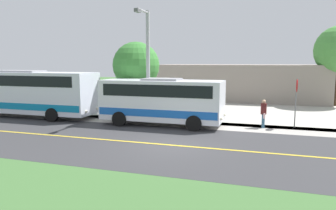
{
  "coord_description": "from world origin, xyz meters",
  "views": [
    {
      "loc": [
        13.81,
        4.28,
        3.87
      ],
      "look_at": [
        -3.5,
        -1.22,
        1.4
      ],
      "focal_mm": 33.88,
      "sensor_mm": 36.0,
      "label": 1
    }
  ],
  "objects": [
    {
      "name": "shuttle_bus_front",
      "position": [
        -4.56,
        -1.94,
        1.59
      ],
      "size": [
        2.77,
        7.57,
        2.88
      ],
      "color": "white",
      "rests_on": "ground"
    },
    {
      "name": "road_centre_line",
      "position": [
        0.0,
        0.0,
        0.01
      ],
      "size": [
        0.16,
        100.0,
        0.0
      ],
      "primitive_type": "cube",
      "color": "gold",
      "rests_on": "ground"
    },
    {
      "name": "tree_curbside",
      "position": [
        -7.4,
        -4.87,
        3.62
      ],
      "size": [
        3.37,
        3.37,
        5.32
      ],
      "color": "#4C3826",
      "rests_on": "ground"
    },
    {
      "name": "commercial_building",
      "position": [
        -21.4,
        1.16,
        1.8
      ],
      "size": [
        10.0,
        17.17,
        3.59
      ],
      "primitive_type": "cube",
      "color": "gray",
      "rests_on": "ground"
    },
    {
      "name": "stop_sign",
      "position": [
        -6.1,
        5.87,
        1.96
      ],
      "size": [
        0.76,
        0.07,
        2.88
      ],
      "color": "slate",
      "rests_on": "ground"
    },
    {
      "name": "ground_plane",
      "position": [
        0.0,
        0.0,
        0.0
      ],
      "size": [
        120.0,
        120.0,
        0.0
      ],
      "primitive_type": "plane",
      "color": "#3D6633"
    },
    {
      "name": "parking_lot_surface",
      "position": [
        -12.4,
        3.0,
        0.0
      ],
      "size": [
        14.0,
        36.0,
        0.01
      ],
      "primitive_type": "cube",
      "color": "#B2ADA3",
      "rests_on": "ground"
    },
    {
      "name": "road_surface",
      "position": [
        0.0,
        0.0,
        0.0
      ],
      "size": [
        8.0,
        100.0,
        0.01
      ],
      "primitive_type": "cube",
      "color": "#333335",
      "rests_on": "ground"
    },
    {
      "name": "transit_bus_rear",
      "position": [
        -4.56,
        -12.64,
        1.8
      ],
      "size": [
        2.77,
        11.55,
        3.28
      ],
      "color": "silver",
      "rests_on": "ground"
    },
    {
      "name": "pedestrian_with_bags",
      "position": [
        -5.49,
        4.08,
        0.9
      ],
      "size": [
        0.72,
        0.34,
        1.68
      ],
      "color": "#335972",
      "rests_on": "ground"
    },
    {
      "name": "sidewalk",
      "position": [
        -5.2,
        0.0,
        0.0
      ],
      "size": [
        2.4,
        100.0,
        0.01
      ],
      "primitive_type": "cube",
      "color": "#9E9991",
      "rests_on": "ground"
    },
    {
      "name": "street_light_pole",
      "position": [
        -4.86,
        -3.02,
        3.92
      ],
      "size": [
        1.97,
        0.24,
        7.04
      ],
      "color": "#9E9EA3",
      "rests_on": "ground"
    }
  ]
}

